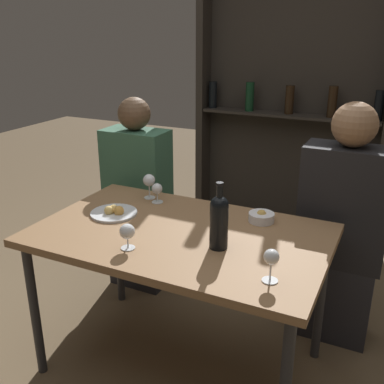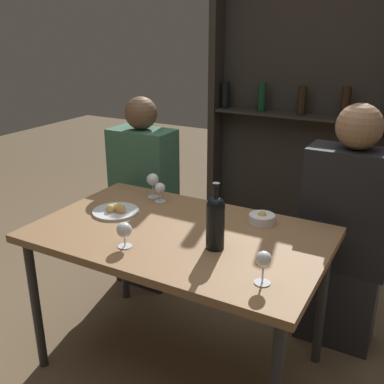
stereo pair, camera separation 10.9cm
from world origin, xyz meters
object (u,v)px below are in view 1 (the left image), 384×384
object	(u,v)px
wine_glass_1	(271,259)
snack_bowl	(261,217)
seated_person_left	(138,201)
wine_glass_2	(127,232)
seated_person_right	(341,234)
wine_glass_3	(149,181)
food_plate_0	(114,212)
wine_bottle	(219,219)
wine_glass_0	(157,190)

from	to	relation	value
wine_glass_1	snack_bowl	bearing A→B (deg)	110.81
seated_person_left	snack_bowl	bearing A→B (deg)	-19.39
wine_glass_2	seated_person_left	xyz separation A→B (m)	(-0.48, 0.82, -0.23)
seated_person_right	wine_glass_3	bearing A→B (deg)	-164.18
wine_glass_1	wine_glass_3	size ratio (longest dim) A/B	0.95
wine_glass_2	wine_glass_3	xyz separation A→B (m)	(-0.22, 0.55, 0.02)
wine_glass_2	seated_person_right	bearing A→B (deg)	47.50
food_plate_0	snack_bowl	xyz separation A→B (m)	(0.68, 0.23, 0.01)
seated_person_right	wine_glass_1	bearing A→B (deg)	-100.13
wine_bottle	wine_glass_1	size ratio (longest dim) A/B	2.25
wine_glass_1	wine_glass_3	distance (m)	0.99
food_plate_0	seated_person_right	bearing A→B (deg)	28.44
seated_person_right	wine_glass_2	bearing A→B (deg)	-132.50
wine_glass_3	seated_person_left	distance (m)	0.45
wine_glass_0	wine_glass_1	world-z (taller)	wine_glass_1
wine_glass_1	wine_bottle	bearing A→B (deg)	148.86
wine_glass_3	seated_person_right	size ratio (longest dim) A/B	0.10
wine_glass_2	food_plate_0	world-z (taller)	wine_glass_2
snack_bowl	food_plate_0	bearing A→B (deg)	-160.91
wine_glass_0	seated_person_left	size ratio (longest dim) A/B	0.09
wine_bottle	wine_glass_3	size ratio (longest dim) A/B	2.15
food_plate_0	snack_bowl	distance (m)	0.72
wine_glass_3	food_plate_0	xyz separation A→B (m)	(-0.04, -0.27, -0.08)
wine_glass_2	food_plate_0	size ratio (longest dim) A/B	0.48
wine_bottle	wine_glass_1	bearing A→B (deg)	-31.14
wine_glass_2	seated_person_right	world-z (taller)	seated_person_right
seated_person_left	seated_person_right	bearing A→B (deg)	0.00
wine_glass_3	snack_bowl	distance (m)	0.64
wine_bottle	wine_glass_3	distance (m)	0.67
wine_glass_1	seated_person_right	size ratio (longest dim) A/B	0.10
wine_bottle	wine_glass_0	xyz separation A→B (m)	(-0.49, 0.34, -0.06)
wine_glass_0	wine_glass_1	distance (m)	0.91
wine_glass_1	food_plate_0	size ratio (longest dim) A/B	0.56
wine_glass_2	seated_person_left	distance (m)	0.98
wine_glass_3	seated_person_right	distance (m)	1.04
wine_glass_2	seated_person_right	size ratio (longest dim) A/B	0.09
wine_bottle	seated_person_left	distance (m)	1.08
wine_bottle	seated_person_right	distance (m)	0.81
wine_bottle	seated_person_right	size ratio (longest dim) A/B	0.23
seated_person_right	wine_bottle	bearing A→B (deg)	-122.62
wine_glass_0	wine_glass_1	size ratio (longest dim) A/B	0.82
wine_glass_3	wine_glass_0	bearing A→B (deg)	-28.09
wine_glass_2	snack_bowl	bearing A→B (deg)	50.52
wine_bottle	wine_glass_0	distance (m)	0.60
food_plate_0	seated_person_right	world-z (taller)	seated_person_right
wine_bottle	food_plate_0	xyz separation A→B (m)	(-0.60, 0.10, -0.12)
wine_glass_3	snack_bowl	world-z (taller)	wine_glass_3
wine_glass_1	seated_person_right	distance (m)	0.86
wine_glass_0	wine_glass_3	size ratio (longest dim) A/B	0.78
snack_bowl	seated_person_left	size ratio (longest dim) A/B	0.10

